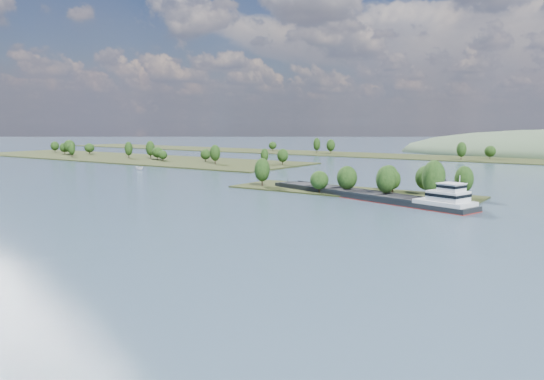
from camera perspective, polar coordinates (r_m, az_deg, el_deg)
The scene contains 6 objects.
ground at distance 162.30m, azimuth -1.05°, elevation -2.56°, with size 1800.00×1800.00×0.00m, color #354D5C.
tree_island at distance 207.97m, azimuth 10.31°, elevation 0.65°, with size 100.00×30.63×15.70m.
left_bank at distance 421.43m, azimuth -15.53°, elevation 3.41°, with size 300.00×80.00×14.87m.
back_shoreline at distance 419.43m, azimuth 22.83°, elevation 3.04°, with size 900.00×60.00×14.59m.
cargo_barge at distance 194.37m, azimuth 11.08°, elevation -0.59°, with size 88.60×35.36×12.07m.
motorboat at distance 317.90m, azimuth -14.07°, elevation 2.30°, with size 2.29×6.09×2.35m, color silver.
Camera 1 is at (92.97, -10.08, 27.90)m, focal length 35.00 mm.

